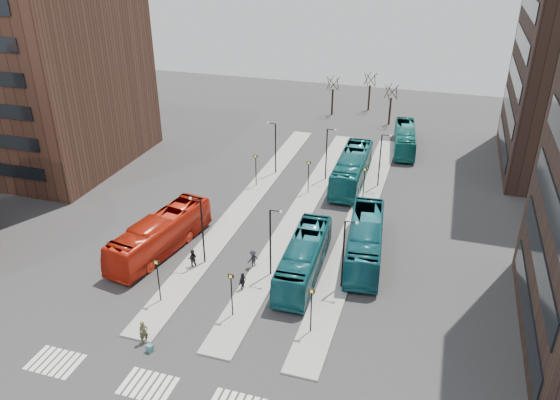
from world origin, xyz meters
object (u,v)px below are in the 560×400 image
(teal_bus_d, at_px, (405,139))
(traveller, at_px, (144,332))
(red_bus, at_px, (160,234))
(teal_bus_c, at_px, (365,240))
(commuter_c, at_px, (253,259))
(teal_bus_b, at_px, (352,169))
(suitcase, at_px, (150,348))
(teal_bus_a, at_px, (304,258))
(commuter_a, at_px, (193,259))
(commuter_b, at_px, (243,282))

(teal_bus_d, relative_size, traveller, 6.11)
(red_bus, bearing_deg, teal_bus_c, 23.93)
(red_bus, relative_size, commuter_c, 7.47)
(red_bus, distance_m, teal_bus_b, 23.60)
(teal_bus_c, bearing_deg, suitcase, -132.53)
(teal_bus_d, height_order, commuter_c, teal_bus_d)
(teal_bus_a, distance_m, commuter_a, 9.49)
(suitcase, distance_m, commuter_a, 10.49)
(traveller, relative_size, commuter_b, 1.07)
(suitcase, xyz_separation_m, teal_bus_a, (7.61, 12.14, 1.31))
(teal_bus_d, xyz_separation_m, commuter_c, (-9.40, -31.63, -0.69))
(teal_bus_c, bearing_deg, commuter_b, -143.19)
(teal_bus_c, height_order, commuter_b, teal_bus_c)
(commuter_b, bearing_deg, teal_bus_b, 1.86)
(red_bus, relative_size, commuter_b, 7.33)
(suitcase, distance_m, traveller, 1.22)
(commuter_a, xyz_separation_m, commuter_c, (4.91, 1.56, -0.04))
(suitcase, distance_m, commuter_b, 9.23)
(teal_bus_c, distance_m, commuter_b, 11.55)
(teal_bus_c, distance_m, traveller, 20.23)
(red_bus, height_order, commuter_b, red_bus)
(teal_bus_d, bearing_deg, commuter_c, -112.89)
(red_bus, bearing_deg, suitcase, -55.54)
(red_bus, bearing_deg, teal_bus_b, 64.79)
(traveller, relative_size, commuter_a, 1.04)
(teal_bus_c, distance_m, commuter_c, 9.88)
(commuter_a, bearing_deg, red_bus, -43.68)
(teal_bus_c, bearing_deg, teal_bus_a, -142.53)
(teal_bus_b, bearing_deg, red_bus, -125.91)
(suitcase, distance_m, teal_bus_d, 45.34)
(red_bus, bearing_deg, commuter_b, -10.90)
(suitcase, height_order, traveller, traveller)
(teal_bus_c, xyz_separation_m, commuter_a, (-13.69, -6.01, -0.82))
(teal_bus_a, distance_m, teal_bus_d, 31.78)
(commuter_a, bearing_deg, teal_bus_d, -134.82)
(red_bus, bearing_deg, commuter_a, -12.52)
(commuter_b, bearing_deg, teal_bus_d, -1.64)
(teal_bus_c, bearing_deg, teal_bus_b, 98.83)
(teal_bus_a, xyz_separation_m, teal_bus_b, (0.39, 19.11, 0.17))
(red_bus, bearing_deg, traveller, -57.55)
(commuter_a, bearing_deg, teal_bus_b, -136.33)
(teal_bus_a, bearing_deg, teal_bus_c, 41.34)
(teal_bus_d, distance_m, commuter_b, 36.20)
(teal_bus_a, xyz_separation_m, teal_bus_c, (4.40, 4.20, 0.09))
(teal_bus_a, distance_m, traveller, 14.21)
(traveller, bearing_deg, teal_bus_c, 6.47)
(teal_bus_a, relative_size, teal_bus_b, 0.90)
(red_bus, bearing_deg, commuter_c, 9.71)
(suitcase, bearing_deg, commuter_a, 111.32)
(teal_bus_b, distance_m, commuter_c, 19.96)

